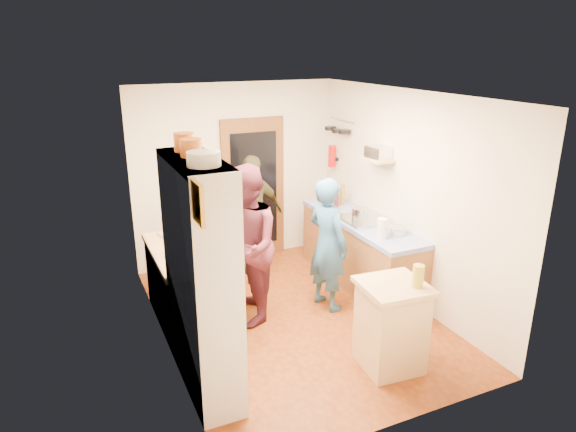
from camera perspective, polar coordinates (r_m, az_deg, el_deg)
floor at (r=6.24m, az=0.75°, el=-11.24°), size 3.00×4.00×0.02m
ceiling at (r=5.43m, az=0.86°, el=13.49°), size 3.00×4.00×0.02m
wall_back at (r=7.50m, az=-5.80°, el=4.66°), size 3.00×0.02×2.60m
wall_front at (r=4.11m, az=12.98°, el=-7.81°), size 3.00×0.02×2.60m
wall_left at (r=5.27m, az=-14.23°, el=-1.90°), size 0.02×4.00×2.60m
wall_right at (r=6.46m, az=13.00°, el=2.00°), size 0.02×4.00×2.60m
door_frame at (r=7.60m, az=-3.86°, el=2.97°), size 0.95×0.06×2.10m
door_glass at (r=7.57m, az=-3.76°, el=2.91°), size 0.70×0.02×1.70m
hutch_body at (r=4.66m, az=-9.59°, el=-7.01°), size 0.40×1.20×2.20m
hutch_top_shelf at (r=4.31m, az=-10.36°, el=6.06°), size 0.40×1.14×0.04m
plate_stack at (r=4.02m, az=-9.35°, el=6.30°), size 0.26×0.26×0.11m
orange_pot_a at (r=4.38m, az=-10.72°, el=7.47°), size 0.18×0.18×0.15m
orange_pot_b at (r=4.59m, az=-11.44°, el=8.05°), size 0.18×0.18×0.16m
left_counter_base at (r=6.07m, az=-11.50°, el=-7.87°), size 0.60×1.40×0.85m
left_counter_top at (r=5.89m, az=-11.78°, el=-3.95°), size 0.64×1.44×0.05m
toaster at (r=5.38m, az=-10.05°, el=-4.62°), size 0.31×0.25×0.20m
kettle at (r=5.69m, az=-11.96°, el=-3.51°), size 0.19×0.19×0.19m
orange_bowl at (r=5.96m, az=-11.27°, el=-2.91°), size 0.24×0.24×0.09m
chopping_board at (r=6.36m, az=-12.73°, el=-1.92°), size 0.34×0.28×0.02m
right_counter_base at (r=6.97m, az=7.97°, el=-4.15°), size 0.60×2.20×0.84m
right_counter_top at (r=6.81m, az=8.14°, el=-0.65°), size 0.62×2.22×0.06m
hob at (r=6.76m, az=8.36°, el=-0.37°), size 0.55×0.58×0.04m
pot_on_hob at (r=6.71m, az=8.01°, el=0.31°), size 0.22×0.22×0.14m
bottle_a at (r=7.21m, az=4.45°, el=2.00°), size 0.09×0.09×0.28m
bottle_b at (r=7.26m, az=5.40°, el=2.02°), size 0.07×0.07×0.26m
bottle_c at (r=7.37m, az=6.06°, el=2.39°), size 0.09×0.09×0.30m
paper_towel at (r=6.15m, az=10.42°, el=-1.39°), size 0.15×0.15×0.25m
mixing_bowl at (r=6.36m, az=11.91°, el=-1.56°), size 0.24×0.24×0.09m
island_base at (r=5.28m, az=11.35°, el=-12.09°), size 0.59×0.59×0.86m
island_top at (r=5.07m, az=11.68°, el=-7.66°), size 0.67×0.67×0.05m
cutting_board at (r=5.08m, az=10.91°, el=-7.42°), size 0.37×0.31×0.02m
oil_jar at (r=5.01m, az=14.26°, el=-6.47°), size 0.12×0.12×0.22m
pan_rail at (r=7.52m, az=6.02°, el=10.52°), size 0.02×0.65×0.02m
pan_hang_a at (r=7.36m, az=6.27°, el=9.32°), size 0.18×0.18×0.05m
pan_hang_b at (r=7.53m, az=5.48°, el=9.40°), size 0.16×0.16×0.05m
pan_hang_c at (r=7.70m, az=4.74°, el=9.70°), size 0.17×0.17×0.05m
wall_shelf at (r=6.64m, az=9.94°, el=6.20°), size 0.26×0.42×0.03m
radio at (r=6.62m, az=9.99°, el=6.96°), size 0.25×0.32×0.15m
ext_bracket at (r=7.78m, az=5.28°, el=6.32°), size 0.06×0.10×0.04m
fire_extinguisher at (r=7.74m, az=4.90°, el=6.65°), size 0.11×0.11×0.32m
picture_frame at (r=3.60m, az=-9.99°, el=1.44°), size 0.03×0.25×0.30m
person_hob at (r=6.16m, az=4.81°, el=-3.14°), size 0.53×0.67×1.64m
person_left at (r=5.86m, az=-4.51°, el=-3.15°), size 0.87×1.02×1.85m
person_back at (r=7.18m, az=-4.02°, el=0.22°), size 1.02×0.53×1.67m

